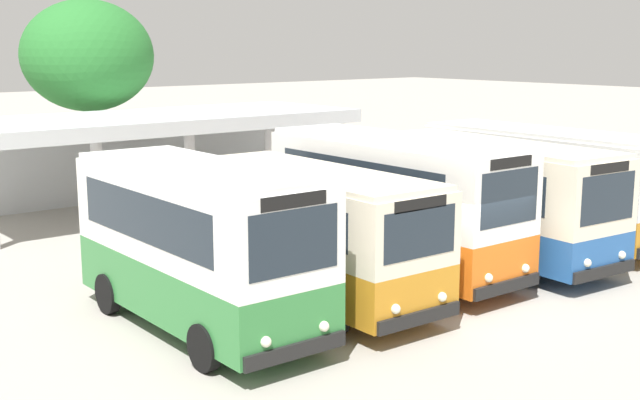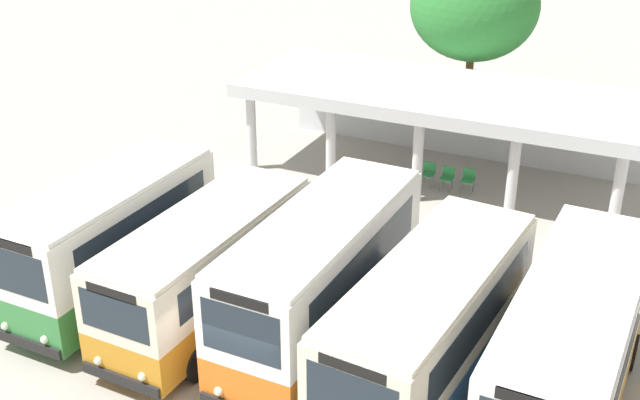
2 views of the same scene
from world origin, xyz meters
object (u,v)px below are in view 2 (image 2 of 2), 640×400
(city_bus_second_in_row, at_px, (207,266))
(waiting_chair_end_by_column, at_px, (429,172))
(city_bus_fourth_amber, at_px, (430,324))
(city_bus_middle_cream, at_px, (321,275))
(waiting_chair_middle_seat, at_px, (468,178))
(city_bus_fifth_blue, at_px, (572,345))
(city_bus_nearest_orange, at_px, (111,236))
(waiting_chair_second_from_end, at_px, (447,176))

(city_bus_second_in_row, distance_m, waiting_chair_end_by_column, 11.23)
(city_bus_second_in_row, relative_size, city_bus_fourth_amber, 0.93)
(city_bus_middle_cream, xyz_separation_m, city_bus_fourth_amber, (3.03, -0.67, -0.15))
(city_bus_fourth_amber, distance_m, waiting_chair_middle_seat, 11.44)
(city_bus_middle_cream, distance_m, city_bus_fourth_amber, 3.11)
(city_bus_fifth_blue, xyz_separation_m, waiting_chair_end_by_column, (-6.72, 10.60, -1.32))
(city_bus_middle_cream, distance_m, waiting_chair_middle_seat, 10.60)
(city_bus_nearest_orange, distance_m, city_bus_fourth_amber, 9.09)
(city_bus_fifth_blue, height_order, waiting_chair_middle_seat, city_bus_fifth_blue)
(city_bus_nearest_orange, bearing_deg, waiting_chair_second_from_end, 60.55)
(city_bus_middle_cream, height_order, waiting_chair_middle_seat, city_bus_middle_cream)
(city_bus_middle_cream, distance_m, waiting_chair_second_from_end, 10.45)
(city_bus_middle_cream, bearing_deg, city_bus_fifth_blue, -1.63)
(city_bus_fourth_amber, height_order, city_bus_fifth_blue, city_bus_fifth_blue)
(city_bus_second_in_row, relative_size, waiting_chair_end_by_column, 8.39)
(city_bus_fifth_blue, distance_m, waiting_chair_middle_seat, 11.95)
(city_bus_middle_cream, height_order, waiting_chair_second_from_end, city_bus_middle_cream)
(waiting_chair_end_by_column, bearing_deg, city_bus_fifth_blue, -57.63)
(city_bus_nearest_orange, bearing_deg, waiting_chair_end_by_column, 63.70)
(city_bus_middle_cream, distance_m, city_bus_fifth_blue, 6.06)
(city_bus_second_in_row, xyz_separation_m, city_bus_fourth_amber, (6.06, -0.19, 0.10))
(waiting_chair_end_by_column, bearing_deg, waiting_chair_middle_seat, 1.85)
(city_bus_second_in_row, xyz_separation_m, waiting_chair_second_from_end, (3.10, 10.83, -1.18))
(waiting_chair_second_from_end, bearing_deg, city_bus_middle_cream, -90.39)
(city_bus_fourth_amber, xyz_separation_m, city_bus_fifth_blue, (3.03, 0.50, 0.04))
(city_bus_second_in_row, bearing_deg, waiting_chair_end_by_column, 77.73)
(waiting_chair_middle_seat, bearing_deg, city_bus_nearest_orange, -121.99)
(city_bus_second_in_row, bearing_deg, city_bus_nearest_orange, -179.56)
(waiting_chair_second_from_end, height_order, waiting_chair_middle_seat, same)
(city_bus_fifth_blue, bearing_deg, city_bus_nearest_orange, -178.42)
(city_bus_nearest_orange, relative_size, city_bus_fourth_amber, 0.88)
(city_bus_nearest_orange, height_order, city_bus_fifth_blue, city_bus_nearest_orange)
(city_bus_nearest_orange, bearing_deg, city_bus_second_in_row, 0.44)
(waiting_chair_end_by_column, bearing_deg, waiting_chair_second_from_end, -5.92)
(city_bus_middle_cream, bearing_deg, waiting_chair_end_by_column, 93.61)
(city_bus_fifth_blue, bearing_deg, city_bus_second_in_row, -178.04)
(city_bus_second_in_row, bearing_deg, city_bus_fifth_blue, 1.96)
(city_bus_second_in_row, distance_m, waiting_chair_middle_seat, 11.66)
(city_bus_second_in_row, height_order, city_bus_fifth_blue, city_bus_fifth_blue)
(waiting_chair_second_from_end, bearing_deg, city_bus_second_in_row, -105.97)
(waiting_chair_middle_seat, bearing_deg, city_bus_fourth_amber, -78.68)
(city_bus_fourth_amber, relative_size, waiting_chair_middle_seat, 9.05)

